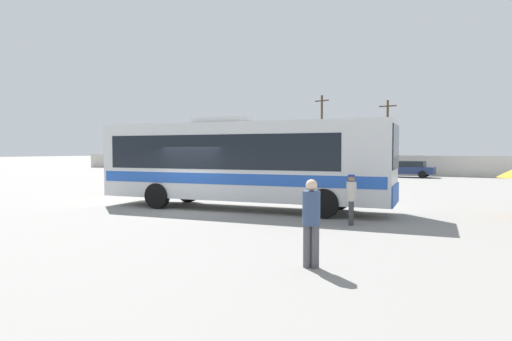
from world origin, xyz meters
The scene contains 13 objects.
ground_plane centered at (0.00, 10.00, 0.00)m, with size 300.00×300.00×0.00m, color gray.
perimeter_wall centered at (0.00, 29.97, 0.95)m, with size 80.00×0.30×1.90m, color beige.
coach_bus_silver_blue centered at (1.34, 1.36, 1.97)m, with size 12.06×3.85×3.69m.
attendant_by_bus_door centered at (6.47, -0.34, 0.91)m, with size 0.36×0.36×1.60m.
passenger_waiting_on_apron centered at (7.24, -5.74, 1.01)m, with size 0.44×0.44×1.79m.
parked_car_leftmost_white centered at (-14.38, 26.59, 0.77)m, with size 4.06×2.00×1.45m.
parked_car_second_dark_blue centered at (-8.83, 26.49, 0.77)m, with size 4.63×2.27×1.44m.
parked_car_third_maroon centered at (-3.12, 26.58, 0.81)m, with size 4.40×2.02×1.53m.
parked_car_rightmost_dark_blue centered at (3.53, 26.84, 0.77)m, with size 4.62×2.05×1.43m.
utility_pole_near centered at (-6.64, 32.60, 4.40)m, with size 1.76×0.64×8.44m.
utility_pole_far centered at (0.43, 32.87, 3.95)m, with size 1.80×0.25×7.54m.
roadside_tree_left centered at (-14.98, 35.50, 4.15)m, with size 4.58×4.58×6.11m.
roadside_tree_midleft centered at (-4.41, 35.49, 4.38)m, with size 3.75×3.75×6.00m.
Camera 1 is at (10.51, -14.07, 2.37)m, focal length 31.18 mm.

